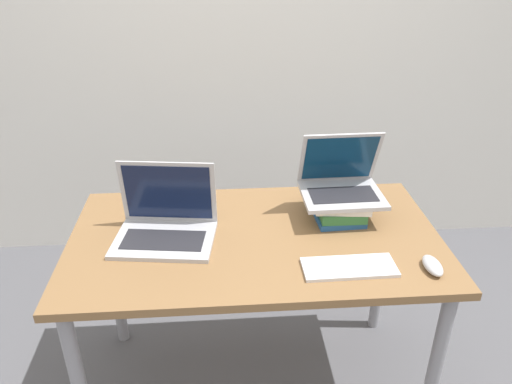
% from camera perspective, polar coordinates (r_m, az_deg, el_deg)
% --- Properties ---
extents(wall_back, '(8.00, 0.05, 2.70)m').
position_cam_1_polar(wall_back, '(2.74, -2.03, 19.45)').
color(wall_back, silver).
rests_on(wall_back, ground_plane).
extents(desk, '(1.35, 0.75, 0.76)m').
position_cam_1_polar(desk, '(1.87, -0.10, -7.28)').
color(desk, brown).
rests_on(desk, ground_plane).
extents(laptop_left, '(0.38, 0.30, 0.27)m').
position_cam_1_polar(laptop_left, '(1.82, -10.29, -3.57)').
color(laptop_left, '#B2B2B7').
rests_on(laptop_left, desk).
extents(book_stack, '(0.22, 0.27, 0.09)m').
position_cam_1_polar(book_stack, '(1.96, 9.40, -1.47)').
color(book_stack, '#235693').
rests_on(book_stack, desk).
extents(laptop_on_books, '(0.31, 0.25, 0.24)m').
position_cam_1_polar(laptop_on_books, '(1.93, 9.70, 1.08)').
color(laptop_on_books, '#B2B2B7').
rests_on(laptop_on_books, book_stack).
extents(wireless_keyboard, '(0.31, 0.13, 0.01)m').
position_cam_1_polar(wireless_keyboard, '(1.68, 10.60, -8.43)').
color(wireless_keyboard, silver).
rests_on(wireless_keyboard, desk).
extents(mouse, '(0.06, 0.11, 0.03)m').
position_cam_1_polar(mouse, '(1.74, 19.53, -7.92)').
color(mouse, '#B2B2B7').
rests_on(mouse, desk).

